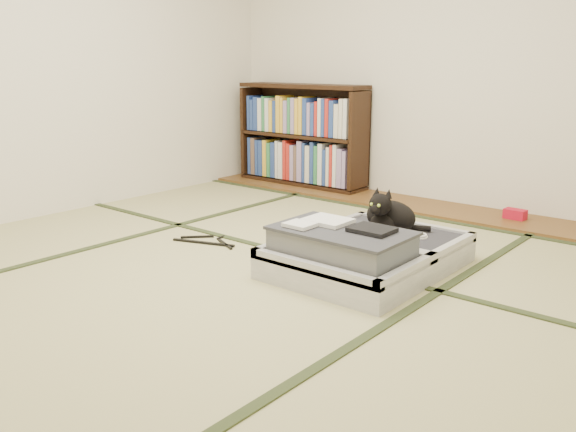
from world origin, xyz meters
The scene contains 9 objects.
floor centered at (0.00, 0.00, 0.00)m, with size 4.50×4.50×0.00m, color #BFBE7F.
wood_strip centered at (0.00, 2.00, 0.01)m, with size 4.00×0.50×0.02m, color brown.
red_item centered at (0.79, 2.03, 0.06)m, with size 0.15×0.09×0.07m, color #B80E27.
tatami_borders centered at (0.00, 0.49, 0.00)m, with size 4.00×4.50×0.01m.
bookcase centered at (-1.21, 2.07, 0.45)m, with size 1.28×0.29×0.92m.
suitcase centered at (0.53, 0.41, 0.11)m, with size 0.80×1.06×0.31m.
cat centered at (0.52, 0.70, 0.26)m, with size 0.35×0.36×0.29m.
cable_coil centered at (0.70, 0.73, 0.16)m, with size 0.11×0.11×0.03m.
hanger centered at (-0.53, 0.24, 0.01)m, with size 0.44×0.27×0.01m.
Camera 1 is at (2.25, -2.30, 1.13)m, focal length 38.00 mm.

